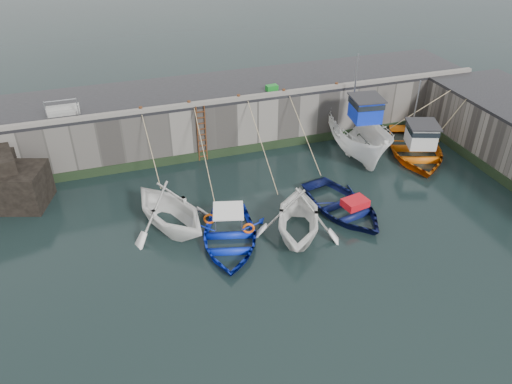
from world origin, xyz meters
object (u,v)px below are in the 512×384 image
object	(u,v)px
bollard_d	(284,92)
boat_far_orange	(415,148)
boat_near_blue	(229,242)
bollard_e	(336,85)
boat_far_white	(358,135)
bollard_c	(239,97)
bollard_a	(141,109)
fish_crate	(272,88)
bollard_b	(189,103)
boat_near_white	(171,226)
ladder	(202,134)
boat_near_navy	(342,211)
boat_near_blacktrim	(297,233)

from	to	relation	value
bollard_d	boat_far_orange	bearing A→B (deg)	-27.41
boat_near_blue	bollard_e	distance (m)	12.08
boat_far_white	bollard_e	distance (m)	3.13
boat_far_orange	bollard_c	world-z (taller)	boat_far_orange
boat_far_orange	bollard_a	bearing A→B (deg)	-174.06
bollard_c	fish_crate	bearing A→B (deg)	17.69
fish_crate	bollard_a	distance (m)	7.38
bollard_c	boat_far_white	bearing A→B (deg)	-19.11
fish_crate	bollard_b	xyz separation A→B (m)	(-4.84, -0.68, -0.02)
bollard_a	boat_near_white	bearing A→B (deg)	-88.12
boat_far_white	bollard_a	world-z (taller)	boat_far_white
ladder	boat_near_white	world-z (taller)	ladder
ladder	boat_near_blue	world-z (taller)	ladder
boat_near_navy	bollard_d	size ratio (longest dim) A/B	17.88
boat_near_white	fish_crate	distance (m)	10.27
boat_near_white	bollard_e	size ratio (longest dim) A/B	17.10
boat_near_blue	bollard_b	distance (m)	8.47
boat_near_white	boat_near_blue	world-z (taller)	boat_near_white
fish_crate	bollard_a	xyz separation A→B (m)	(-7.34, -0.68, -0.02)
boat_near_blacktrim	bollard_b	distance (m)	9.26
boat_far_white	bollard_a	xyz separation A→B (m)	(-11.49, 2.18, 2.19)
boat_near_blue	bollard_e	bearing A→B (deg)	57.10
boat_far_white	bollard_a	bearing A→B (deg)	176.99
boat_near_blue	bollard_e	size ratio (longest dim) A/B	17.60
boat_near_blacktrim	fish_crate	bearing A→B (deg)	101.32
bollard_c	bollard_b	bearing A→B (deg)	180.00
boat_far_white	bollard_b	world-z (taller)	boat_far_white
bollard_d	boat_near_white	bearing A→B (deg)	-142.22
bollard_a	fish_crate	bearing A→B (deg)	5.32
fish_crate	bollard_a	world-z (taller)	fish_crate
boat_near_navy	boat_far_orange	bearing A→B (deg)	19.20
boat_near_navy	bollard_d	distance (m)	7.92
bollard_b	boat_near_blue	bearing A→B (deg)	-90.78
boat_near_white	bollard_b	distance (m)	7.14
boat_near_navy	bollard_c	xyz separation A→B (m)	(-2.92, 7.20, 3.30)
bollard_c	bollard_e	bearing A→B (deg)	0.00
boat_near_blue	bollard_e	xyz separation A→B (m)	(8.61, 7.80, 3.30)
bollard_a	bollard_c	bearing A→B (deg)	0.00
fish_crate	bollard_e	bearing A→B (deg)	-16.06
boat_near_blue	bollard_d	world-z (taller)	bollard_d
ladder	boat_near_blue	bearing A→B (deg)	-94.64
bollard_c	bollard_d	world-z (taller)	same
boat_far_orange	fish_crate	distance (m)	8.76
boat_near_blue	boat_far_orange	xyz separation A→B (m)	(12.09, 4.34, 0.40)
bollard_a	boat_near_blue	bearing A→B (deg)	-72.95
boat_near_blacktrim	boat_near_white	bearing A→B (deg)	-179.65
bollard_c	boat_near_white	bearing A→B (deg)	-130.34
boat_near_blue	boat_near_blacktrim	xyz separation A→B (m)	(3.04, -0.34, 0.00)
ladder	boat_near_navy	distance (m)	8.70
bollard_b	boat_far_white	bearing A→B (deg)	-13.63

